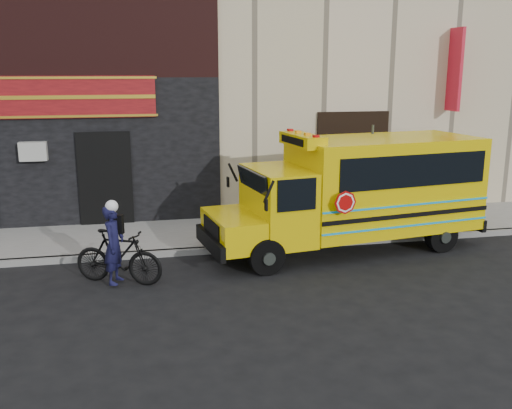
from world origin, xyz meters
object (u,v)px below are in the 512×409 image
Objects in this scene: school_bus at (360,189)px; bicycle at (118,257)px; sign_pole at (371,176)px; cyclist at (114,247)px.

school_bus is 6.00m from bicycle.
bicycle is at bearing -161.17° from sign_pole.
cyclist is (-0.07, -0.07, 0.25)m from bicycle.
school_bus is at bearing -125.71° from sign_pole.
sign_pole is 1.54× the size of bicycle.
cyclist reaches higher than bicycle.
cyclist is (-6.52, -2.27, -0.82)m from sign_pole.
bicycle is at bearing -167.57° from school_bus.
sign_pole reaches higher than cyclist.
sign_pole is 1.80× the size of cyclist.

